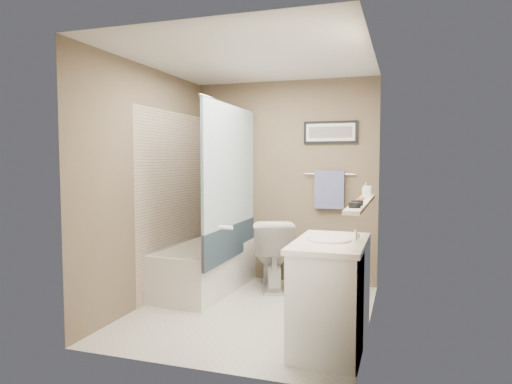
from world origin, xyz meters
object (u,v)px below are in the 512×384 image
(vanity, at_px, (331,296))
(candle_bowl_far, at_px, (357,203))
(glass_jar, at_px, (367,191))
(candle_bowl_near, at_px, (355,205))
(bathtub, at_px, (205,267))
(toilet, at_px, (272,253))
(soap_bottle, at_px, (366,190))
(hair_brush_front, at_px, (360,200))

(vanity, relative_size, candle_bowl_far, 10.00)
(vanity, distance_m, glass_jar, 1.28)
(candle_bowl_far, bearing_deg, candle_bowl_near, -90.00)
(bathtub, relative_size, candle_bowl_near, 16.67)
(bathtub, xyz_separation_m, toilet, (0.70, 0.30, 0.15))
(toilet, relative_size, candle_bowl_near, 8.88)
(glass_jar, xyz_separation_m, soap_bottle, (0.00, -0.20, 0.02))
(soap_bottle, bearing_deg, vanity, -102.89)
(vanity, bearing_deg, candle_bowl_far, 10.27)
(bathtub, height_order, toilet, toilet)
(glass_jar, bearing_deg, toilet, 157.34)
(candle_bowl_far, xyz_separation_m, glass_jar, (0.00, 0.98, 0.03))
(glass_jar, relative_size, soap_bottle, 0.73)
(candle_bowl_far, relative_size, hair_brush_front, 0.41)
(candle_bowl_near, relative_size, soap_bottle, 0.65)
(candle_bowl_far, bearing_deg, vanity, -171.35)
(soap_bottle, bearing_deg, toilet, 149.09)
(candle_bowl_near, height_order, glass_jar, glass_jar)
(candle_bowl_near, xyz_separation_m, hair_brush_front, (0.00, 0.45, 0.00))
(glass_jar, bearing_deg, bathtub, 174.96)
(vanity, relative_size, candle_bowl_near, 10.00)
(toilet, xyz_separation_m, hair_brush_front, (1.09, -1.15, 0.74))
(bathtub, bearing_deg, hair_brush_front, -22.49)
(candle_bowl_near, bearing_deg, hair_brush_front, 90.00)
(glass_jar, height_order, soap_bottle, soap_bottle)
(hair_brush_front, bearing_deg, vanity, -121.11)
(bathtub, distance_m, candle_bowl_far, 2.29)
(toilet, height_order, vanity, same)
(candle_bowl_far, bearing_deg, soap_bottle, 90.00)
(toilet, bearing_deg, hair_brush_front, 113.27)
(vanity, height_order, soap_bottle, soap_bottle)
(glass_jar, bearing_deg, soap_bottle, -90.00)
(bathtub, distance_m, vanity, 1.98)
(bathtub, relative_size, glass_jar, 15.00)
(glass_jar, bearing_deg, vanity, -100.43)
(candle_bowl_far, xyz_separation_m, hair_brush_front, (0.00, 0.28, 0.00))
(bathtub, bearing_deg, candle_bowl_near, -33.15)
(candle_bowl_far, height_order, glass_jar, glass_jar)
(candle_bowl_near, height_order, candle_bowl_far, same)
(bathtub, height_order, vanity, vanity)
(toilet, bearing_deg, vanity, 101.66)
(vanity, height_order, glass_jar, glass_jar)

